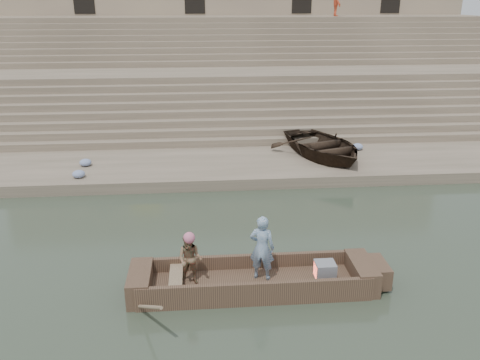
{
  "coord_description": "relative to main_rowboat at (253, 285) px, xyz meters",
  "views": [
    {
      "loc": [
        -1.95,
        -9.91,
        6.35
      ],
      "look_at": [
        -0.82,
        3.32,
        1.4
      ],
      "focal_mm": 36.92,
      "sensor_mm": 36.0,
      "label": 1
    }
  ],
  "objects": [
    {
      "name": "main_rowboat",
      "position": [
        0.0,
        0.0,
        0.0
      ],
      "size": [
        5.0,
        1.3,
        0.22
      ],
      "primitive_type": "cube",
      "color": "brown",
      "rests_on": "ground"
    },
    {
      "name": "mid_landing",
      "position": [
        0.82,
        15.68,
        1.29
      ],
      "size": [
        32.0,
        3.0,
        2.8
      ],
      "primitive_type": "cube",
      "color": "gray",
      "rests_on": "ground"
    },
    {
      "name": "pedestrian",
      "position": [
        7.54,
        21.81,
        5.98
      ],
      "size": [
        0.69,
        1.16,
        1.78
      ],
      "primitive_type": "imported",
      "rotation": [
        0.0,
        0.0,
        1.55
      ],
      "color": "#A2331B",
      "rests_on": "upper_landing"
    },
    {
      "name": "beached_rowboat",
      "position": [
        3.71,
        8.55,
        0.75
      ],
      "size": [
        4.38,
        5.2,
        0.92
      ],
      "primitive_type": "imported",
      "rotation": [
        0.0,
        0.0,
        0.31
      ],
      "color": "#2D2116",
      "rests_on": "lower_landing"
    },
    {
      "name": "rowing_man",
      "position": [
        -1.42,
        0.07,
        0.71
      ],
      "size": [
        0.69,
        0.61,
        1.2
      ],
      "primitive_type": "imported",
      "rotation": [
        0.0,
        0.0,
        -0.31
      ],
      "color": "#28784B",
      "rests_on": "main_rowboat"
    },
    {
      "name": "rowboat_trim",
      "position": [
        0.21,
        -0.01,
        0.2
      ],
      "size": [
        6.04,
        2.63,
        1.87
      ],
      "color": "brown",
      "rests_on": "ground"
    },
    {
      "name": "building_wall",
      "position": [
        0.83,
        26.68,
        5.49
      ],
      "size": [
        32.0,
        5.07,
        11.2
      ],
      "color": "tan",
      "rests_on": "ground"
    },
    {
      "name": "upper_landing",
      "position": [
        0.82,
        22.68,
        2.49
      ],
      "size": [
        32.0,
        3.0,
        5.2
      ],
      "primitive_type": "cube",
      "color": "gray",
      "rests_on": "ground"
    },
    {
      "name": "ground",
      "position": [
        0.82,
        0.18,
        -0.11
      ],
      "size": [
        120.0,
        120.0,
        0.0
      ],
      "primitive_type": "plane",
      "color": "#2C3729",
      "rests_on": "ground"
    },
    {
      "name": "ghat_steps",
      "position": [
        0.82,
        17.37,
        1.69
      ],
      "size": [
        32.0,
        11.0,
        5.2
      ],
      "color": "gray",
      "rests_on": "ground"
    },
    {
      "name": "television",
      "position": [
        1.66,
        -0.0,
        0.31
      ],
      "size": [
        0.46,
        0.42,
        0.4
      ],
      "color": "slate",
      "rests_on": "main_rowboat"
    },
    {
      "name": "cloth_bundles",
      "position": [
        -1.8,
        8.14,
        0.42
      ],
      "size": [
        11.22,
        2.89,
        0.26
      ],
      "color": "#3F5999",
      "rests_on": "lower_landing"
    },
    {
      "name": "standing_man",
      "position": [
        0.21,
        0.13,
        0.89
      ],
      "size": [
        0.66,
        0.54,
        1.57
      ],
      "primitive_type": "imported",
      "rotation": [
        0.0,
        0.0,
        2.82
      ],
      "color": "navy",
      "rests_on": "main_rowboat"
    },
    {
      "name": "lower_landing",
      "position": [
        0.82,
        8.18,
        0.09
      ],
      "size": [
        32.0,
        4.0,
        0.4
      ],
      "primitive_type": "cube",
      "color": "gray",
      "rests_on": "ground"
    }
  ]
}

